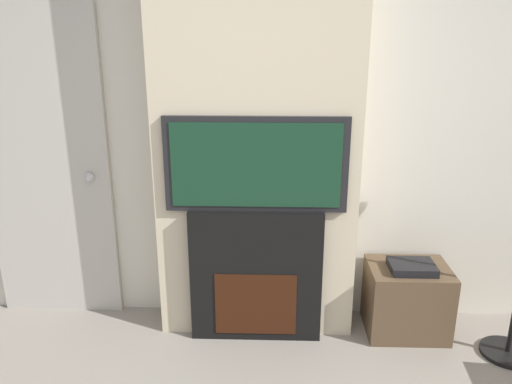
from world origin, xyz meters
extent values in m
cube|color=silver|center=(0.00, 2.03, 1.35)|extent=(6.00, 0.06, 2.70)
cube|color=beige|center=(0.00, 1.85, 1.35)|extent=(1.23, 0.30, 2.70)
cube|color=black|center=(0.00, 1.70, 0.43)|extent=(0.82, 0.14, 0.86)
cube|color=#33160A|center=(0.00, 1.63, 0.26)|extent=(0.51, 0.01, 0.41)
cube|color=black|center=(0.00, 1.70, 1.15)|extent=(1.08, 0.06, 0.57)
cube|color=#143823|center=(0.00, 1.67, 1.15)|extent=(0.99, 0.01, 0.50)
cylinder|color=black|center=(1.55, 1.54, 0.01)|extent=(0.32, 0.32, 0.03)
cube|color=brown|center=(0.98, 1.78, 0.23)|extent=(0.51, 0.40, 0.46)
cube|color=black|center=(0.98, 1.74, 0.48)|extent=(0.28, 0.22, 0.05)
cube|color=#BCB7AD|center=(-1.37, 1.98, 1.03)|extent=(0.83, 0.04, 2.06)
sphere|color=silver|center=(-1.08, 1.94, 0.99)|extent=(0.06, 0.06, 0.06)
camera|label=1|loc=(0.09, -1.12, 1.89)|focal=35.00mm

